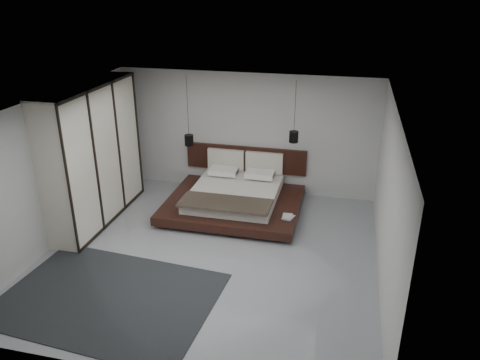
% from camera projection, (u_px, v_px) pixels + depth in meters
% --- Properties ---
extents(floor, '(6.00, 6.00, 0.00)m').
position_uv_depth(floor, '(211.00, 253.00, 8.67)').
color(floor, gray).
rests_on(floor, ground).
extents(ceiling, '(6.00, 6.00, 0.00)m').
position_uv_depth(ceiling, '(206.00, 105.00, 7.57)').
color(ceiling, white).
rests_on(ceiling, wall_back).
extents(wall_back, '(6.00, 0.00, 6.00)m').
position_uv_depth(wall_back, '(246.00, 133.00, 10.81)').
color(wall_back, '#BABAB7').
rests_on(wall_back, floor).
extents(wall_front, '(6.00, 0.00, 6.00)m').
position_uv_depth(wall_front, '(134.00, 284.00, 5.44)').
color(wall_front, '#BABAB7').
rests_on(wall_front, floor).
extents(wall_left, '(0.00, 6.00, 6.00)m').
position_uv_depth(wall_left, '(55.00, 169.00, 8.76)').
color(wall_left, '#BABAB7').
rests_on(wall_left, floor).
extents(wall_right, '(0.00, 6.00, 6.00)m').
position_uv_depth(wall_right, '(388.00, 201.00, 7.49)').
color(wall_right, '#BABAB7').
rests_on(wall_right, floor).
extents(lattice_screen, '(0.05, 0.90, 2.60)m').
position_uv_depth(lattice_screen, '(119.00, 136.00, 10.98)').
color(lattice_screen, black).
rests_on(lattice_screen, floor).
extents(bed, '(2.86, 2.43, 1.09)m').
position_uv_depth(bed, '(235.00, 196.00, 10.26)').
color(bed, black).
rests_on(bed, floor).
extents(book_lower, '(0.27, 0.32, 0.03)m').
position_uv_depth(book_lower, '(284.00, 216.00, 9.42)').
color(book_lower, '#99724C').
rests_on(book_lower, bed).
extents(book_upper, '(0.20, 0.27, 0.02)m').
position_uv_depth(book_upper, '(282.00, 216.00, 9.39)').
color(book_upper, '#99724C').
rests_on(book_upper, book_lower).
extents(pendant_left, '(0.20, 0.20, 1.57)m').
position_uv_depth(pendant_left, '(189.00, 140.00, 10.50)').
color(pendant_left, black).
rests_on(pendant_left, ceiling).
extents(pendant_right, '(0.20, 0.20, 1.31)m').
position_uv_depth(pendant_right, '(294.00, 137.00, 9.91)').
color(pendant_right, black).
rests_on(pendant_right, ceiling).
extents(wardrobe, '(0.68, 2.89, 2.84)m').
position_uv_depth(wardrobe, '(93.00, 155.00, 9.44)').
color(wardrobe, silver).
rests_on(wardrobe, floor).
extents(rug, '(3.52, 2.64, 0.01)m').
position_uv_depth(rug, '(109.00, 297.00, 7.45)').
color(rug, black).
rests_on(rug, floor).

